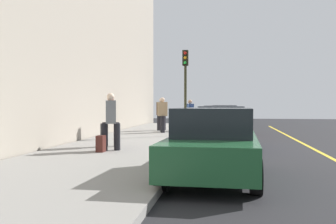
# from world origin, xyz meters

# --- Properties ---
(ground_plane) EXTENTS (56.00, 56.00, 0.00)m
(ground_plane) POSITION_xyz_m (0.00, 0.00, 0.00)
(ground_plane) COLOR black
(sidewalk) EXTENTS (28.00, 4.60, 0.15)m
(sidewalk) POSITION_xyz_m (0.00, -3.30, 0.07)
(sidewalk) COLOR gray
(sidewalk) RESTS_ON ground
(lane_stripe_centre) EXTENTS (28.00, 0.14, 0.01)m
(lane_stripe_centre) POSITION_xyz_m (0.00, 3.20, 0.00)
(lane_stripe_centre) COLOR gold
(lane_stripe_centre) RESTS_ON ground
(snow_bank_curb) EXTENTS (4.56, 0.56, 0.22)m
(snow_bank_curb) POSITION_xyz_m (-4.42, -0.70, 0.11)
(snow_bank_curb) COLOR white
(snow_bank_curb) RESTS_ON ground
(parked_car_silver) EXTENTS (4.62, 1.98, 1.51)m
(parked_car_silver) POSITION_xyz_m (-12.53, 0.01, 0.76)
(parked_car_silver) COLOR black
(parked_car_silver) RESTS_ON ground
(parked_car_red) EXTENTS (4.47, 1.96, 1.51)m
(parked_car_red) POSITION_xyz_m (-5.72, -0.15, 0.76)
(parked_car_red) COLOR black
(parked_car_red) RESTS_ON ground
(parked_car_navy) EXTENTS (4.24, 1.96, 1.51)m
(parked_car_navy) POSITION_xyz_m (0.29, -0.03, 0.76)
(parked_car_navy) COLOR black
(parked_car_navy) RESTS_ON ground
(parked_car_green) EXTENTS (4.30, 2.02, 1.51)m
(parked_car_green) POSITION_xyz_m (6.31, -0.14, 0.76)
(parked_car_green) COLOR black
(parked_car_green) RESTS_ON ground
(pedestrian_burgundy_coat) EXTENTS (0.53, 0.57, 1.75)m
(pedestrian_burgundy_coat) POSITION_xyz_m (1.87, -3.76, 1.08)
(pedestrian_burgundy_coat) COLOR black
(pedestrian_burgundy_coat) RESTS_ON sidewalk
(pedestrian_blue_coat) EXTENTS (0.53, 0.52, 1.67)m
(pedestrian_blue_coat) POSITION_xyz_m (-6.28, -1.80, 1.04)
(pedestrian_blue_coat) COLOR black
(pedestrian_blue_coat) RESTS_ON sidewalk
(pedestrian_tan_coat) EXTENTS (0.57, 0.54, 1.78)m
(pedestrian_tan_coat) POSITION_xyz_m (-4.78, -3.07, 1.10)
(pedestrian_tan_coat) COLOR black
(pedestrian_tan_coat) RESTS_ON sidewalk
(pedestrian_grey_coat) EXTENTS (0.55, 0.57, 1.79)m
(pedestrian_grey_coat) POSITION_xyz_m (2.96, -3.43, 1.10)
(pedestrian_grey_coat) COLOR black
(pedestrian_grey_coat) RESTS_ON sidewalk
(pedestrian_brown_coat) EXTENTS (0.53, 0.57, 1.79)m
(pedestrian_brown_coat) POSITION_xyz_m (-6.34, -3.38, 1.10)
(pedestrian_brown_coat) COLOR black
(pedestrian_brown_coat) RESTS_ON sidewalk
(traffic_light_pole) EXTENTS (0.35, 0.26, 3.90)m
(traffic_light_pole) POSITION_xyz_m (-3.05, -1.72, 2.82)
(traffic_light_pole) COLOR #2D2D19
(traffic_light_pole) RESTS_ON sidewalk
(rolling_suitcase) EXTENTS (0.34, 0.22, 0.86)m
(rolling_suitcase) POSITION_xyz_m (3.39, -3.61, 0.40)
(rolling_suitcase) COLOR #471E19
(rolling_suitcase) RESTS_ON sidewalk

